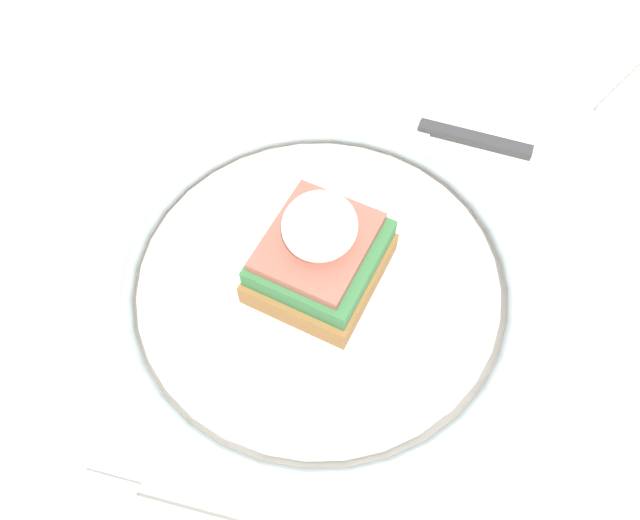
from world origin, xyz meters
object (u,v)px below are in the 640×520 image
at_px(sandwich, 320,251).
at_px(knife, 430,129).
at_px(fork, 172,514).
at_px(plate, 320,280).

bearing_deg(sandwich, knife, -5.32).
bearing_deg(fork, sandwich, -2.44).
bearing_deg(plate, sandwich, 34.29).
bearing_deg(knife, sandwich, 174.68).
distance_m(fork, knife, 0.35).
xyz_separation_m(sandwich, fork, (-0.18, 0.01, -0.04)).
height_order(sandwich, knife, sandwich).
xyz_separation_m(plate, sandwich, (0.00, 0.00, 0.04)).
height_order(plate, knife, plate).
xyz_separation_m(plate, fork, (-0.18, 0.01, -0.01)).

